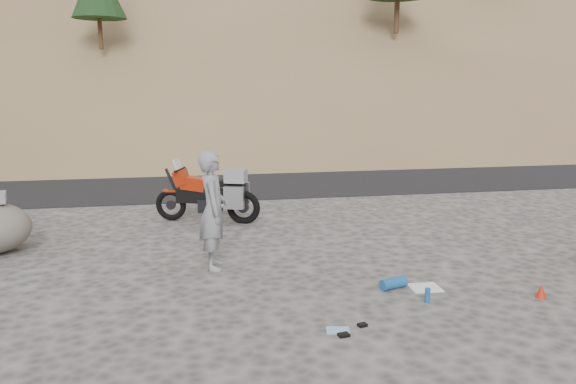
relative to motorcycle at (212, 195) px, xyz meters
name	(u,v)px	position (x,y,z in m)	size (l,w,h in m)	color
ground	(256,272)	(0.52, -3.44, -0.60)	(140.00, 140.00, 0.00)	#3E3C39
road	(220,179)	(0.52, 5.56, -0.60)	(120.00, 7.00, 0.05)	black
motorcycle	(212,195)	(0.00, 0.00, 0.00)	(2.26, 1.12, 1.40)	black
man	(215,268)	(-0.13, -3.11, -0.60)	(0.71, 0.46, 1.94)	gray
gear_white_cloth	(425,288)	(2.89, -4.62, -0.59)	(0.44, 0.39, 0.01)	white
gear_blue_mat	(394,283)	(2.42, -4.54, -0.51)	(0.17, 0.17, 0.41)	#174E8B
gear_bottle	(427,296)	(2.68, -5.14, -0.49)	(0.08, 0.08, 0.21)	#174E8B
gear_funnel	(541,291)	(4.35, -5.26, -0.50)	(0.15, 0.15, 0.19)	#B8210C
gear_glove_a	(344,335)	(1.26, -5.94, -0.58)	(0.13, 0.09, 0.04)	black
gear_glove_b	(362,325)	(1.56, -5.71, -0.58)	(0.11, 0.08, 0.04)	black
gear_blue_cloth	(338,330)	(1.23, -5.78, -0.59)	(0.29, 0.21, 0.01)	#89A7D3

